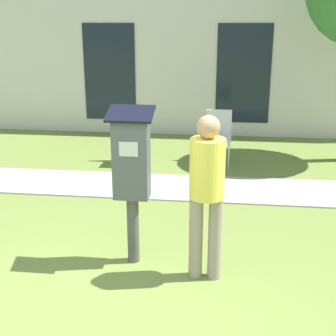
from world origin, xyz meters
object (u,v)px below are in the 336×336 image
at_px(outdoor_chair_left, 132,133).
at_px(outdoor_chair_middle, 218,132).
at_px(person_standing, 207,186).
at_px(parking_meter, 132,166).

bearing_deg(outdoor_chair_left, outdoor_chair_middle, 23.24).
relative_size(person_standing, outdoor_chair_left, 1.76).
relative_size(outdoor_chair_left, outdoor_chair_middle, 1.00).
xyz_separation_m(person_standing, outdoor_chair_middle, (0.04, 3.85, -0.40)).
bearing_deg(person_standing, parking_meter, 131.28).
distance_m(parking_meter, outdoor_chair_left, 3.51).
bearing_deg(parking_meter, outdoor_chair_middle, 77.99).
xyz_separation_m(person_standing, outdoor_chair_left, (-1.42, 3.63, -0.40)).
xyz_separation_m(outdoor_chair_left, outdoor_chair_middle, (1.46, 0.22, 0.00)).
relative_size(parking_meter, outdoor_chair_middle, 1.77).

